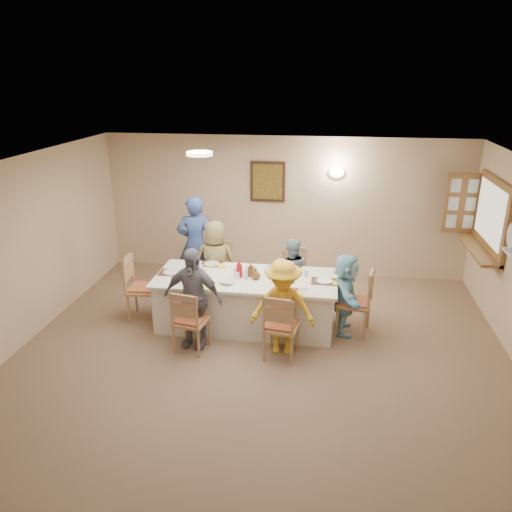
# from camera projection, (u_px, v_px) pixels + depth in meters

# --- Properties ---
(ground) EXTENTS (7.00, 7.00, 0.00)m
(ground) POSITION_uv_depth(u_px,v_px,m) (255.00, 375.00, 6.16)
(ground) COLOR #856A52
(room_walls) EXTENTS (7.00, 7.00, 7.00)m
(room_walls) POSITION_uv_depth(u_px,v_px,m) (255.00, 261.00, 5.64)
(room_walls) COLOR #D7B389
(room_walls) RESTS_ON ground
(wall_picture) EXTENTS (0.62, 0.05, 0.72)m
(wall_picture) POSITION_uv_depth(u_px,v_px,m) (268.00, 182.00, 8.83)
(wall_picture) COLOR #392214
(wall_picture) RESTS_ON room_walls
(wall_sconce) EXTENTS (0.26, 0.09, 0.18)m
(wall_sconce) POSITION_uv_depth(u_px,v_px,m) (337.00, 173.00, 8.58)
(wall_sconce) COLOR white
(wall_sconce) RESTS_ON room_walls
(ceiling_light) EXTENTS (0.36, 0.36, 0.05)m
(ceiling_light) POSITION_uv_depth(u_px,v_px,m) (200.00, 154.00, 6.84)
(ceiling_light) COLOR white
(ceiling_light) RESTS_ON room_walls
(serving_hatch) EXTENTS (0.06, 1.50, 1.15)m
(serving_hatch) POSITION_uv_depth(u_px,v_px,m) (492.00, 216.00, 7.43)
(serving_hatch) COLOR brown
(serving_hatch) RESTS_ON room_walls
(hatch_sill) EXTENTS (0.30, 1.50, 0.05)m
(hatch_sill) POSITION_uv_depth(u_px,v_px,m) (478.00, 249.00, 7.63)
(hatch_sill) COLOR brown
(hatch_sill) RESTS_ON room_walls
(shutter_door) EXTENTS (0.55, 0.04, 1.00)m
(shutter_door) POSITION_uv_depth(u_px,v_px,m) (462.00, 203.00, 8.17)
(shutter_door) COLOR brown
(shutter_door) RESTS_ON room_walls
(dining_table) EXTENTS (2.60, 1.10, 0.76)m
(dining_table) POSITION_uv_depth(u_px,v_px,m) (246.00, 301.00, 7.28)
(dining_table) COLOR white
(dining_table) RESTS_ON ground
(chair_back_left) EXTENTS (0.48, 0.48, 0.96)m
(chair_back_left) POSITION_uv_depth(u_px,v_px,m) (218.00, 272.00, 8.07)
(chair_back_left) COLOR tan
(chair_back_left) RESTS_ON ground
(chair_back_right) EXTENTS (0.49, 0.49, 0.92)m
(chair_back_right) POSITION_uv_depth(u_px,v_px,m) (291.00, 278.00, 7.91)
(chair_back_right) COLOR tan
(chair_back_right) RESTS_ON ground
(chair_front_left) EXTENTS (0.50, 0.50, 0.89)m
(chair_front_left) POSITION_uv_depth(u_px,v_px,m) (191.00, 319.00, 6.59)
(chair_front_left) COLOR tan
(chair_front_left) RESTS_ON ground
(chair_front_right) EXTENTS (0.50, 0.50, 0.93)m
(chair_front_right) POSITION_uv_depth(u_px,v_px,m) (281.00, 325.00, 6.42)
(chair_front_right) COLOR tan
(chair_front_right) RESTS_ON ground
(chair_left_end) EXTENTS (0.51, 0.51, 0.99)m
(chair_left_end) POSITION_uv_depth(u_px,v_px,m) (144.00, 288.00, 7.45)
(chair_left_end) COLOR tan
(chair_left_end) RESTS_ON ground
(chair_right_end) EXTENTS (0.55, 0.55, 0.98)m
(chair_right_end) POSITION_uv_depth(u_px,v_px,m) (354.00, 301.00, 7.02)
(chair_right_end) COLOR tan
(chair_right_end) RESTS_ON ground
(diner_back_left) EXTENTS (0.69, 0.46, 1.37)m
(diner_back_left) POSITION_uv_depth(u_px,v_px,m) (216.00, 263.00, 7.88)
(diner_back_left) COLOR olive
(diner_back_left) RESTS_ON ground
(diner_back_right) EXTENTS (0.67, 0.57, 1.15)m
(diner_back_right) POSITION_uv_depth(u_px,v_px,m) (291.00, 274.00, 7.76)
(diner_back_right) COLOR #859AB8
(diner_back_right) RESTS_ON ground
(diner_front_left) EXTENTS (0.93, 0.59, 1.40)m
(diner_front_left) POSITION_uv_depth(u_px,v_px,m) (193.00, 298.00, 6.62)
(diner_front_left) COLOR gray
(diner_front_left) RESTS_ON ground
(diner_front_right) EXTENTS (0.87, 0.53, 1.29)m
(diner_front_right) POSITION_uv_depth(u_px,v_px,m) (283.00, 308.00, 6.47)
(diner_front_right) COLOR yellow
(diner_front_right) RESTS_ON ground
(diner_right_end) EXTENTS (1.13, 0.45, 1.18)m
(diner_right_end) POSITION_uv_depth(u_px,v_px,m) (345.00, 294.00, 7.01)
(diner_right_end) COLOR #91D5EF
(diner_right_end) RESTS_ON ground
(caregiver) EXTENTS (0.78, 0.66, 1.64)m
(caregiver) POSITION_uv_depth(u_px,v_px,m) (195.00, 244.00, 8.34)
(caregiver) COLOR #3853A4
(caregiver) RESTS_ON ground
(placemat_fl) EXTENTS (0.34, 0.25, 0.01)m
(placemat_fl) POSITION_uv_depth(u_px,v_px,m) (198.00, 286.00, 6.84)
(placemat_fl) COLOR #472B19
(placemat_fl) RESTS_ON dining_table
(plate_fl) EXTENTS (0.23, 0.23, 0.01)m
(plate_fl) POSITION_uv_depth(u_px,v_px,m) (198.00, 285.00, 6.83)
(plate_fl) COLOR white
(plate_fl) RESTS_ON dining_table
(napkin_fl) EXTENTS (0.14, 0.14, 0.01)m
(napkin_fl) POSITION_uv_depth(u_px,v_px,m) (209.00, 288.00, 6.76)
(napkin_fl) COLOR #FCFD35
(napkin_fl) RESTS_ON dining_table
(placemat_fr) EXTENTS (0.34, 0.25, 0.01)m
(placemat_fr) POSITION_uv_depth(u_px,v_px,m) (285.00, 291.00, 6.67)
(placemat_fr) COLOR #472B19
(placemat_fr) RESTS_ON dining_table
(plate_fr) EXTENTS (0.25, 0.25, 0.02)m
(plate_fr) POSITION_uv_depth(u_px,v_px,m) (285.00, 291.00, 6.67)
(plate_fr) COLOR white
(plate_fr) RESTS_ON dining_table
(napkin_fr) EXTENTS (0.14, 0.14, 0.01)m
(napkin_fr) POSITION_uv_depth(u_px,v_px,m) (298.00, 293.00, 6.60)
(napkin_fr) COLOR #FCFD35
(napkin_fr) RESTS_ON dining_table
(placemat_bl) EXTENTS (0.33, 0.25, 0.01)m
(placemat_bl) POSITION_uv_depth(u_px,v_px,m) (212.00, 264.00, 7.62)
(placemat_bl) COLOR #472B19
(placemat_bl) RESTS_ON dining_table
(plate_bl) EXTENTS (0.24, 0.24, 0.01)m
(plate_bl) POSITION_uv_depth(u_px,v_px,m) (212.00, 264.00, 7.61)
(plate_bl) COLOR white
(plate_bl) RESTS_ON dining_table
(napkin_bl) EXTENTS (0.14, 0.14, 0.01)m
(napkin_bl) POSITION_uv_depth(u_px,v_px,m) (222.00, 266.00, 7.54)
(napkin_bl) COLOR #FCFD35
(napkin_bl) RESTS_ON dining_table
(placemat_br) EXTENTS (0.35, 0.26, 0.01)m
(placemat_br) POSITION_uv_depth(u_px,v_px,m) (290.00, 269.00, 7.45)
(placemat_br) COLOR #472B19
(placemat_br) RESTS_ON dining_table
(plate_br) EXTENTS (0.25, 0.25, 0.02)m
(plate_br) POSITION_uv_depth(u_px,v_px,m) (290.00, 268.00, 7.45)
(plate_br) COLOR white
(plate_br) RESTS_ON dining_table
(napkin_br) EXTENTS (0.13, 0.13, 0.01)m
(napkin_br) POSITION_uv_depth(u_px,v_px,m) (302.00, 270.00, 7.38)
(napkin_br) COLOR #FCFD35
(napkin_br) RESTS_ON dining_table
(placemat_le) EXTENTS (0.37, 0.27, 0.01)m
(placemat_le) POSITION_uv_depth(u_px,v_px,m) (172.00, 273.00, 7.30)
(placemat_le) COLOR #472B19
(placemat_le) RESTS_ON dining_table
(plate_le) EXTENTS (0.25, 0.25, 0.02)m
(plate_le) POSITION_uv_depth(u_px,v_px,m) (172.00, 272.00, 7.29)
(plate_le) COLOR white
(plate_le) RESTS_ON dining_table
(napkin_le) EXTENTS (0.13, 0.13, 0.01)m
(napkin_le) POSITION_uv_depth(u_px,v_px,m) (183.00, 274.00, 7.22)
(napkin_le) COLOR #FCFD35
(napkin_le) RESTS_ON dining_table
(placemat_re) EXTENTS (0.37, 0.27, 0.01)m
(placemat_re) POSITION_uv_depth(u_px,v_px,m) (324.00, 281.00, 6.99)
(placemat_re) COLOR #472B19
(placemat_re) RESTS_ON dining_table
(plate_re) EXTENTS (0.23, 0.23, 0.01)m
(plate_re) POSITION_uv_depth(u_px,v_px,m) (324.00, 281.00, 6.99)
(plate_re) COLOR white
(plate_re) RESTS_ON dining_table
(napkin_re) EXTENTS (0.13, 0.13, 0.01)m
(napkin_re) POSITION_uv_depth(u_px,v_px,m) (337.00, 283.00, 6.92)
(napkin_re) COLOR #FCFD35
(napkin_re) RESTS_ON dining_table
(teacup_a) EXTENTS (0.14, 0.14, 0.09)m
(teacup_a) POSITION_uv_depth(u_px,v_px,m) (185.00, 280.00, 6.95)
(teacup_a) COLOR white
(teacup_a) RESTS_ON dining_table
(teacup_b) EXTENTS (0.11, 0.11, 0.07)m
(teacup_b) POSITION_uv_depth(u_px,v_px,m) (276.00, 263.00, 7.56)
(teacup_b) COLOR white
(teacup_b) RESTS_ON dining_table
(bowl_a) EXTENTS (0.26, 0.26, 0.05)m
(bowl_a) POSITION_uv_depth(u_px,v_px,m) (227.00, 282.00, 6.92)
(bowl_a) COLOR white
(bowl_a) RESTS_ON dining_table
(bowl_b) EXTENTS (0.26, 0.26, 0.07)m
(bowl_b) POSITION_uv_depth(u_px,v_px,m) (273.00, 269.00, 7.34)
(bowl_b) COLOR white
(bowl_b) RESTS_ON dining_table
(condiment_ketchup) EXTENTS (0.10, 0.10, 0.26)m
(condiment_ketchup) POSITION_uv_depth(u_px,v_px,m) (239.00, 268.00, 7.11)
(condiment_ketchup) COLOR #AC0E1C
(condiment_ketchup) RESTS_ON dining_table
(condiment_brown) EXTENTS (0.14, 0.14, 0.20)m
(condiment_brown) POSITION_uv_depth(u_px,v_px,m) (251.00, 269.00, 7.15)
(condiment_brown) COLOR brown
(condiment_brown) RESTS_ON dining_table
(condiment_malt) EXTENTS (0.22, 0.22, 0.16)m
(condiment_malt) POSITION_uv_depth(u_px,v_px,m) (256.00, 274.00, 7.05)
(condiment_malt) COLOR brown
(condiment_malt) RESTS_ON dining_table
(drinking_glass) EXTENTS (0.07, 0.07, 0.10)m
(drinking_glass) POSITION_uv_depth(u_px,v_px,m) (236.00, 272.00, 7.19)
(drinking_glass) COLOR silver
(drinking_glass) RESTS_ON dining_table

